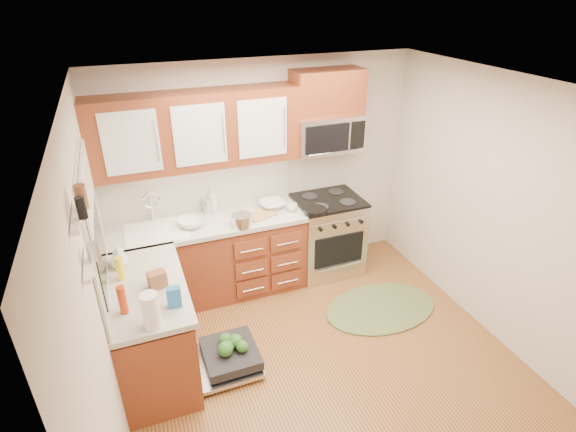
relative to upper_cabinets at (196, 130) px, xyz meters
name	(u,v)px	position (x,y,z in m)	size (l,w,h in m)	color
floor	(325,364)	(0.73, -1.57, -1.88)	(3.50, 3.50, 0.00)	brown
ceiling	(339,92)	(0.73, -1.57, 0.62)	(3.50, 3.50, 0.00)	white
wall_back	(263,173)	(0.73, 0.18, -0.62)	(3.50, 0.04, 2.50)	beige
wall_front	(490,429)	(0.73, -3.33, -0.62)	(3.50, 0.04, 2.50)	beige
wall_left	(99,299)	(-1.02, -1.57, -0.62)	(0.04, 3.50, 2.50)	beige
wall_right	(501,214)	(2.48, -1.57, -0.62)	(0.04, 3.50, 2.50)	beige
base_cabinet_back	(211,261)	(0.00, -0.12, -1.45)	(2.05, 0.60, 0.85)	maroon
base_cabinet_left	(153,331)	(-0.72, -1.05, -1.45)	(0.60, 1.25, 0.85)	maroon
countertop_back	(208,224)	(0.00, -0.14, -0.97)	(2.07, 0.64, 0.05)	beige
countertop_left	(146,287)	(-0.71, -1.05, -0.97)	(0.64, 1.27, 0.05)	beige
backsplash_back	(199,186)	(0.00, 0.16, -0.67)	(2.05, 0.02, 0.57)	#B5B2A3
backsplash_left	(101,263)	(-1.01, -1.05, -0.67)	(0.02, 1.25, 0.57)	#B5B2A3
upper_cabinets	(196,130)	(0.00, 0.00, 0.00)	(2.05, 0.35, 0.75)	maroon
cabinet_over_mw	(327,92)	(1.41, 0.00, 0.26)	(0.76, 0.35, 0.47)	maroon
range	(327,235)	(1.41, -0.15, -1.40)	(0.76, 0.64, 0.95)	silver
microwave	(327,133)	(1.41, -0.02, -0.18)	(0.76, 0.38, 0.40)	silver
sink	(158,242)	(-0.52, -0.16, -1.07)	(0.62, 0.50, 0.26)	white
dishwasher	(226,358)	(-0.13, -1.27, -1.77)	(0.70, 0.60, 0.20)	silver
window	(93,227)	(-1.01, -1.07, -0.32)	(0.03, 1.05, 1.05)	white
window_blind	(87,185)	(-0.98, -1.07, 0.00)	(0.02, 0.96, 0.40)	white
shelf_upper	(76,216)	(-0.99, -1.92, 0.17)	(0.04, 0.40, 0.03)	white
shelf_lower	(88,263)	(-0.99, -1.92, -0.12)	(0.04, 0.40, 0.03)	white
rug	(381,308)	(1.63, -1.07, -1.86)	(1.26, 0.82, 0.02)	#59693C
skillet	(315,211)	(1.12, -0.40, -0.90)	(0.24, 0.24, 0.05)	black
stock_pot	(242,220)	(0.31, -0.35, -0.89)	(0.21, 0.21, 0.13)	silver
cutting_board	(261,215)	(0.57, -0.21, -0.94)	(0.30, 0.20, 0.02)	tan
canister	(208,205)	(0.05, 0.07, -0.87)	(0.11, 0.11, 0.17)	silver
paper_towel_roll	(151,311)	(-0.71, -1.59, -0.81)	(0.13, 0.13, 0.28)	white
mustard_bottle	(120,268)	(-0.89, -0.89, -0.84)	(0.07, 0.07, 0.21)	yellow
red_bottle	(122,300)	(-0.90, -1.36, -0.83)	(0.06, 0.06, 0.24)	#B8300F
wooden_box	(157,280)	(-0.62, -1.12, -0.88)	(0.14, 0.10, 0.14)	brown
blue_carton	(174,297)	(-0.52, -1.42, -0.86)	(0.11, 0.06, 0.17)	#2361A7
bowl_a	(272,204)	(0.75, -0.06, -0.92)	(0.28, 0.28, 0.07)	#999999
bowl_b	(191,223)	(-0.17, -0.18, -0.91)	(0.27, 0.27, 0.08)	#999999
cup	(292,207)	(0.93, -0.23, -0.91)	(0.11, 0.11, 0.09)	#999999
soap_bottle_a	(212,199)	(0.12, 0.10, -0.81)	(0.10, 0.10, 0.27)	#999999
soap_bottle_b	(118,254)	(-0.90, -0.62, -0.86)	(0.09, 0.09, 0.19)	#999999
soap_bottle_c	(119,258)	(-0.90, -0.70, -0.86)	(0.15, 0.15, 0.19)	#999999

